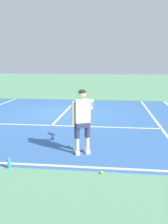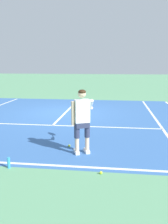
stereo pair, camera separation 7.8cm
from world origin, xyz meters
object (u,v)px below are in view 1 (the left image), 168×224
tennis_ball_near_feet (69,146)px  tennis_ball_by_baseline (102,173)px  water_bottle (9,163)px  tennis_player (82,117)px

tennis_ball_near_feet → tennis_ball_by_baseline: bearing=-57.9°
tennis_ball_near_feet → water_bottle: size_ratio=0.26×
tennis_player → tennis_ball_near_feet: tennis_player is taller
tennis_player → water_bottle: size_ratio=6.62×
tennis_ball_by_baseline → tennis_ball_near_feet: bearing=122.1°
tennis_player → tennis_ball_near_feet: size_ratio=25.95×
tennis_ball_near_feet → water_bottle: (-1.11, -1.57, 0.10)m
tennis_ball_near_feet → tennis_ball_by_baseline: (1.01, -1.61, 0.00)m
tennis_player → water_bottle: 2.10m
tennis_player → tennis_ball_near_feet: bearing=134.6°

